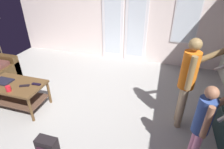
# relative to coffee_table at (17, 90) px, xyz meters

# --- Properties ---
(ground_plane) EXTENTS (6.02, 5.24, 0.02)m
(ground_plane) POSITION_rel_coffee_table_xyz_m (1.07, 0.20, -0.39)
(ground_plane) COLOR #9B9995
(wall_back_with_doors) EXTENTS (6.02, 0.09, 2.59)m
(wall_back_with_doors) POSITION_rel_coffee_table_xyz_m (1.14, 2.79, 0.89)
(wall_back_with_doors) COLOR silver
(wall_back_with_doors) RESTS_ON ground_plane
(coffee_table) EXTENTS (1.05, 0.61, 0.52)m
(coffee_table) POSITION_rel_coffee_table_xyz_m (0.00, 0.00, 0.00)
(coffee_table) COLOR brown
(coffee_table) RESTS_ON ground_plane
(person_adult) EXTENTS (0.63, 0.43, 1.54)m
(person_adult) POSITION_rel_coffee_table_xyz_m (2.96, 0.42, 0.55)
(person_adult) COLOR tan
(person_adult) RESTS_ON ground_plane
(person_child) EXTENTS (0.41, 0.36, 1.27)m
(person_child) POSITION_rel_coffee_table_xyz_m (3.11, -0.34, 0.38)
(person_child) COLOR pink
(person_child) RESTS_ON ground_plane
(backpack) EXTENTS (0.30, 0.20, 0.27)m
(backpack) POSITION_rel_coffee_table_xyz_m (1.13, -0.77, -0.25)
(backpack) COLOR black
(backpack) RESTS_ON ground_plane
(laptop_closed) EXTENTS (0.33, 0.24, 0.03)m
(laptop_closed) POSITION_rel_coffee_table_xyz_m (-0.26, 0.00, 0.15)
(laptop_closed) COLOR black
(laptop_closed) RESTS_ON coffee_table
(cup_near_edge) EXTENTS (0.08, 0.08, 0.10)m
(cup_near_edge) POSITION_rel_coffee_table_xyz_m (0.07, -0.22, 0.19)
(cup_near_edge) COLOR red
(cup_near_edge) RESTS_ON coffee_table
(tv_remote_black) EXTENTS (0.17, 0.12, 0.02)m
(tv_remote_black) POSITION_rel_coffee_table_xyz_m (0.23, -0.01, 0.15)
(tv_remote_black) COLOR black
(tv_remote_black) RESTS_ON coffee_table
(dvd_remote_slim) EXTENTS (0.17, 0.06, 0.02)m
(dvd_remote_slim) POSITION_rel_coffee_table_xyz_m (0.40, 0.09, 0.15)
(dvd_remote_slim) COLOR black
(dvd_remote_slim) RESTS_ON coffee_table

